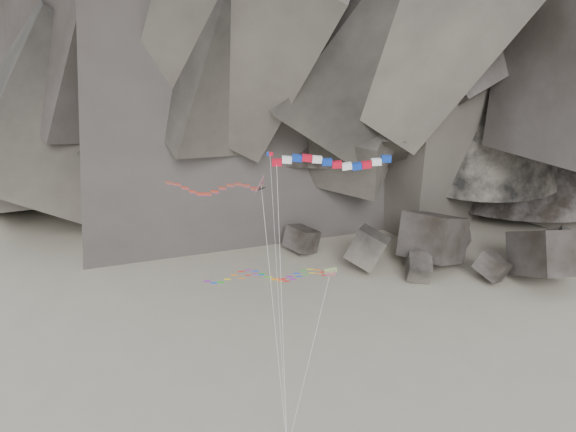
{
  "coord_description": "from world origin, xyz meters",
  "views": [
    {
      "loc": [
        1.16,
        -41.99,
        38.16
      ],
      "look_at": [
        -1.23,
        6.0,
        19.1
      ],
      "focal_mm": 35.0,
      "sensor_mm": 36.0,
      "label": 1
    }
  ],
  "objects_px": {
    "banner_kite": "(331,163)",
    "pennant_kite": "(275,238)",
    "parafoil_kite": "(264,275)",
    "delta_kite": "(208,187)"
  },
  "relations": [
    {
      "from": "parafoil_kite",
      "to": "pennant_kite",
      "type": "height_order",
      "value": "pennant_kite"
    },
    {
      "from": "delta_kite",
      "to": "pennant_kite",
      "type": "xyz_separation_m",
      "value": [
        5.63,
        -2.36,
        -3.39
      ]
    },
    {
      "from": "banner_kite",
      "to": "parafoil_kite",
      "type": "xyz_separation_m",
      "value": [
        -5.85,
        -1.41,
        -10.19
      ]
    },
    {
      "from": "parafoil_kite",
      "to": "pennant_kite",
      "type": "relative_size",
      "value": 0.55
    },
    {
      "from": "banner_kite",
      "to": "delta_kite",
      "type": "bearing_deg",
      "value": -172.63
    },
    {
      "from": "banner_kite",
      "to": "pennant_kite",
      "type": "relative_size",
      "value": 0.96
    },
    {
      "from": "pennant_kite",
      "to": "delta_kite",
      "type": "bearing_deg",
      "value": 170.82
    },
    {
      "from": "banner_kite",
      "to": "pennant_kite",
      "type": "distance_m",
      "value": 8.36
    },
    {
      "from": "delta_kite",
      "to": "parafoil_kite",
      "type": "relative_size",
      "value": 1.68
    },
    {
      "from": "delta_kite",
      "to": "banner_kite",
      "type": "bearing_deg",
      "value": 36.38
    }
  ]
}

